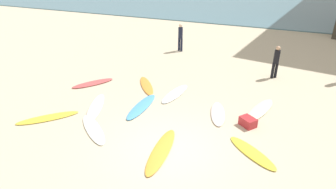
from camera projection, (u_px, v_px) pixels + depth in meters
The scene contains 15 objects.
ground_plane at pixel (170, 148), 9.61m from camera, with size 120.00×120.00×0.00m, color beige.
surfboard_0 at pixel (96, 107), 11.99m from camera, with size 0.52×2.47×0.09m, color white.
surfboard_1 at pixel (146, 85), 13.95m from camera, with size 0.48×2.19×0.07m, color orange.
surfboard_2 at pixel (252, 153), 9.35m from camera, with size 0.52×2.00×0.07m, color yellow.
surfboard_3 at pixel (93, 83), 14.17m from camera, with size 0.53×2.03×0.09m, color #D24F4F.
surfboard_4 at pixel (142, 106), 12.08m from camera, with size 0.55×2.35×0.09m, color #4E9FDF.
surfboard_5 at pixel (175, 94), 13.16m from camera, with size 0.58×2.17×0.07m, color silver.
surfboard_6 at pixel (260, 110), 11.84m from camera, with size 0.58×2.29×0.09m, color #ECEEC8.
surfboard_7 at pixel (218, 113), 11.56m from camera, with size 0.55×1.93×0.09m, color silver.
surfboard_8 at pixel (93, 129), 10.58m from camera, with size 0.52×2.25×0.07m, color white.
surfboard_9 at pixel (161, 151), 9.43m from camera, with size 0.55×2.54×0.08m, color gold.
surfboard_10 at pixel (48, 118), 11.28m from camera, with size 0.52×2.29×0.07m, color yellow.
beachgoer_near at pixel (276, 60), 14.48m from camera, with size 0.39×0.39×1.67m.
beachgoer_mid at pixel (180, 36), 18.36m from camera, with size 0.36×0.36×1.75m.
beach_cooler at pixel (248, 122), 10.76m from camera, with size 0.57×0.42×0.33m, color #B2282D.
Camera 1 is at (2.83, -7.28, 5.86)m, focal length 31.27 mm.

